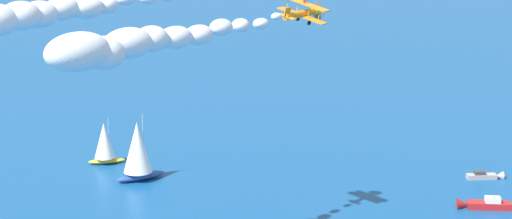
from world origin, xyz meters
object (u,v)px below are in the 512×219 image
Objects in this scene: sailboat_near_centre at (104,143)px; biplane_wingman at (303,12)px; sailboat_offshore at (138,151)px; motorboat_far_port at (487,176)px; motorboat_far_stbd at (482,204)px.

biplane_wingman reaches higher than sailboat_near_centre.
sailboat_near_centre is at bearing -165.77° from sailboat_offshore.
sailboat_near_centre reaches higher than motorboat_far_port.
sailboat_offshore reaches higher than motorboat_far_port.
motorboat_far_port is at bearing 67.61° from sailboat_offshore.
sailboat_offshore is at bearing -127.20° from motorboat_far_stbd.
sailboat_offshore is (-35.71, -47.04, 4.73)m from motorboat_far_stbd.
sailboat_near_centre is at bearing -133.52° from motorboat_far_stbd.
motorboat_far_port is 15.77m from motorboat_far_stbd.
motorboat_far_port is at bearing 117.68° from biplane_wingman.
sailboat_offshore is 58.56m from biplane_wingman.
biplane_wingman is (49.24, 7.86, 30.70)m from sailboat_offshore.
sailboat_offshore is at bearing -170.93° from biplane_wingman.
sailboat_near_centre is 0.74× the size of sailboat_offshore.
motorboat_far_port is at bearing 59.54° from sailboat_near_centre.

